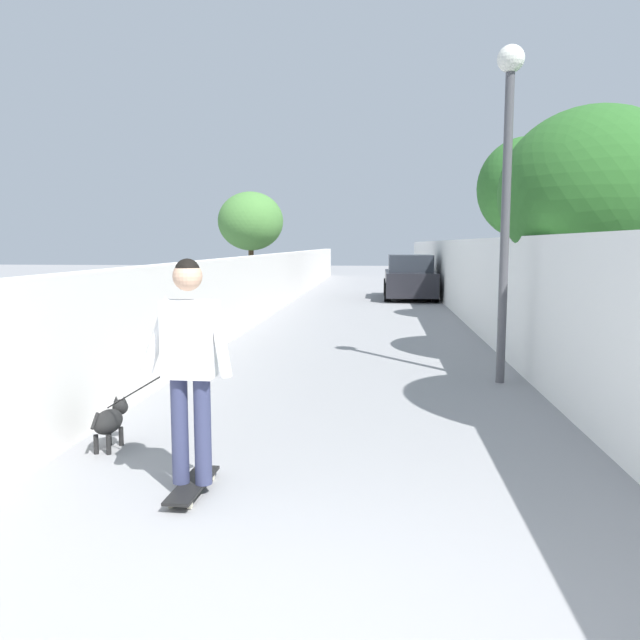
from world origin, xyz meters
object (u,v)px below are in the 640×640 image
object	(u,v)px
skateboard	(193,485)
tree_right_near	(594,193)
lamp_post	(508,157)
car_near	(410,278)
tree_right_far	(525,189)
dog	(110,420)
person_skateboarder	(189,354)
tree_left_mid	(251,221)

from	to	relation	value
skateboard	tree_right_near	bearing A→B (deg)	-40.00
tree_right_near	lamp_post	xyz separation A→B (m)	(-1.25, 1.53, 0.39)
lamp_post	car_near	xyz separation A→B (m)	(13.72, 0.60, -2.35)
lamp_post	tree_right_far	bearing A→B (deg)	-14.37
car_near	tree_right_near	bearing A→B (deg)	-170.29
tree_right_near	tree_right_far	distance (m)	5.53
tree_right_far	lamp_post	size ratio (longest dim) A/B	0.98
tree_right_near	car_near	distance (m)	12.80
tree_right_far	lamp_post	distance (m)	6.97
tree_right_near	dog	bearing A→B (deg)	128.42
lamp_post	person_skateboarder	world-z (taller)	lamp_post
tree_left_mid	tree_right_far	size ratio (longest dim) A/B	0.83
skateboard	person_skateboarder	bearing A→B (deg)	-90.00
tree_right_near	person_skateboarder	bearing A→B (deg)	140.00
tree_right_far	tree_right_near	bearing A→B (deg)	177.96
tree_right_near	skateboard	xyz separation A→B (m)	(-5.53, 4.64, -2.61)
car_near	tree_right_far	bearing A→B (deg)	-161.50
lamp_post	person_skateboarder	xyz separation A→B (m)	(-4.28, 3.11, -1.97)
person_skateboarder	car_near	distance (m)	18.18
skateboard	dog	xyz separation A→B (m)	(0.99, 1.08, 0.21)
tree_right_far	car_near	world-z (taller)	tree_right_far
lamp_post	skateboard	size ratio (longest dim) A/B	5.59
lamp_post	person_skateboarder	distance (m)	5.65
tree_right_far	lamp_post	xyz separation A→B (m)	(-6.75, 1.73, -0.12)
skateboard	car_near	distance (m)	18.18
tree_right_far	person_skateboarder	bearing A→B (deg)	156.32
person_skateboarder	car_near	world-z (taller)	person_skateboarder
skateboard	person_skateboarder	size ratio (longest dim) A/B	0.47
tree_left_mid	skateboard	world-z (taller)	tree_left_mid
tree_left_mid	tree_right_near	bearing A→B (deg)	-146.56
tree_right_far	skateboard	bearing A→B (deg)	156.32
person_skateboarder	car_near	bearing A→B (deg)	-7.94
skateboard	car_near	xyz separation A→B (m)	(18.00, -2.51, 0.65)
lamp_post	person_skateboarder	bearing A→B (deg)	144.01
tree_right_near	tree_left_mid	size ratio (longest dim) A/B	1.08
tree_right_near	dog	xyz separation A→B (m)	(-4.54, 5.72, -2.40)
tree_right_near	car_near	size ratio (longest dim) A/B	0.98
tree_right_far	car_near	size ratio (longest dim) A/B	1.09
person_skateboarder	tree_left_mid	bearing A→B (deg)	9.83
tree_right_near	dog	world-z (taller)	tree_right_near
tree_right_far	person_skateboarder	distance (m)	12.23
skateboard	dog	distance (m)	1.48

